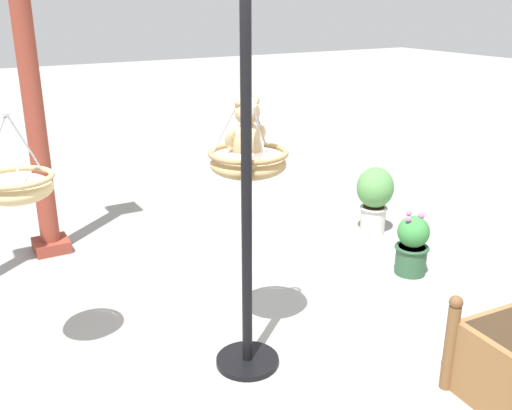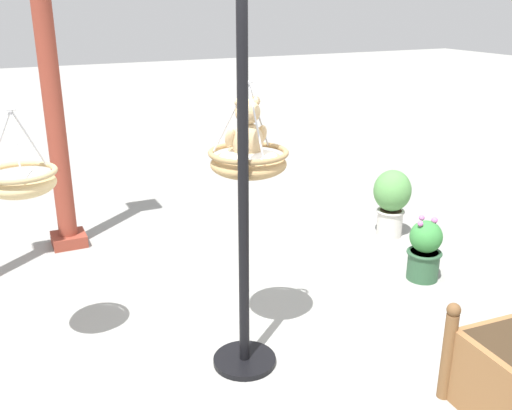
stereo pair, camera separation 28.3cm
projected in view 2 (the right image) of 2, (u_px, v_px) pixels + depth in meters
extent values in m
plane|color=gray|center=(261.00, 343.00, 4.30)|extent=(40.00, 40.00, 0.00)
cylinder|color=black|center=(243.00, 188.00, 3.63)|extent=(0.07, 0.07, 2.59)
cylinder|color=black|center=(245.00, 360.00, 4.06)|extent=(0.44, 0.44, 0.04)
ellipsoid|color=tan|center=(248.00, 164.00, 3.88)|extent=(0.52, 0.52, 0.17)
torus|color=#97794E|center=(248.00, 153.00, 3.85)|extent=(0.54, 0.54, 0.04)
ellipsoid|color=silver|center=(248.00, 161.00, 3.87)|extent=(0.45, 0.45, 0.14)
cylinder|color=#B7B7BC|center=(259.00, 115.00, 3.87)|extent=(0.22, 0.13, 0.47)
cylinder|color=#B7B7BC|center=(230.00, 118.00, 3.78)|extent=(0.22, 0.13, 0.47)
cylinder|color=#B7B7BC|center=(256.00, 121.00, 3.67)|extent=(0.01, 0.25, 0.47)
torus|color=#B7B7BC|center=(248.00, 82.00, 3.70)|extent=(0.06, 0.06, 0.01)
ellipsoid|color=tan|center=(248.00, 142.00, 3.84)|extent=(0.22, 0.18, 0.26)
sphere|color=tan|center=(248.00, 112.00, 3.77)|extent=(0.17, 0.17, 0.17)
ellipsoid|color=#D9B683|center=(244.00, 112.00, 3.83)|extent=(0.08, 0.06, 0.05)
sphere|color=black|center=(242.00, 111.00, 3.85)|extent=(0.02, 0.02, 0.02)
sphere|color=tan|center=(239.00, 102.00, 3.72)|extent=(0.06, 0.06, 0.06)
sphere|color=tan|center=(256.00, 101.00, 3.77)|extent=(0.06, 0.06, 0.06)
ellipsoid|color=tan|center=(230.00, 138.00, 3.80)|extent=(0.07, 0.12, 0.16)
ellipsoid|color=tan|center=(261.00, 135.00, 3.90)|extent=(0.07, 0.12, 0.16)
ellipsoid|color=tan|center=(234.00, 153.00, 3.92)|extent=(0.08, 0.15, 0.08)
ellipsoid|color=tan|center=(250.00, 151.00, 3.97)|extent=(0.08, 0.15, 0.08)
ellipsoid|color=tan|center=(21.00, 184.00, 3.70)|extent=(0.44, 0.44, 0.17)
torus|color=tan|center=(20.00, 172.00, 3.68)|extent=(0.46, 0.46, 0.04)
ellipsoid|color=silver|center=(21.00, 181.00, 3.70)|extent=(0.38, 0.38, 0.14)
cylinder|color=#B7B7BC|center=(29.00, 138.00, 3.69)|extent=(0.19, 0.12, 0.41)
cylinder|color=#B7B7BC|center=(0.00, 141.00, 3.62)|extent=(0.19, 0.12, 0.41)
cylinder|color=#B7B7BC|center=(16.00, 145.00, 3.52)|extent=(0.01, 0.21, 0.41)
torus|color=#B7B7BC|center=(11.00, 109.00, 3.54)|extent=(0.06, 0.06, 0.01)
cylinder|color=brown|center=(53.00, 101.00, 5.51)|extent=(0.19, 0.19, 2.99)
cube|color=brown|center=(69.00, 239.00, 6.00)|extent=(0.34, 0.34, 0.12)
cylinder|color=brown|center=(448.00, 357.00, 3.63)|extent=(0.08, 0.08, 0.60)
sphere|color=brown|center=(454.00, 310.00, 3.51)|extent=(0.09, 0.09, 0.09)
cylinder|color=#2D5638|center=(423.00, 265.00, 5.25)|extent=(0.28, 0.28, 0.27)
torus|color=#294E32|center=(424.00, 253.00, 5.20)|extent=(0.32, 0.32, 0.03)
cylinder|color=#382819|center=(424.00, 253.00, 5.21)|extent=(0.25, 0.25, 0.03)
ellipsoid|color=#38843D|center=(426.00, 237.00, 5.15)|extent=(0.29, 0.29, 0.29)
sphere|color=#D166B7|center=(435.00, 220.00, 5.11)|extent=(0.06, 0.06, 0.06)
sphere|color=#D166B7|center=(422.00, 218.00, 5.18)|extent=(0.05, 0.05, 0.05)
sphere|color=#D166B7|center=(420.00, 224.00, 5.05)|extent=(0.05, 0.05, 0.05)
cylinder|color=beige|center=(390.00, 223.00, 6.20)|extent=(0.27, 0.27, 0.29)
torus|color=#BCB7AE|center=(391.00, 211.00, 6.16)|extent=(0.30, 0.30, 0.03)
cylinder|color=#382819|center=(391.00, 212.00, 6.16)|extent=(0.23, 0.23, 0.03)
ellipsoid|color=#56934C|center=(392.00, 191.00, 6.08)|extent=(0.39, 0.39, 0.44)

